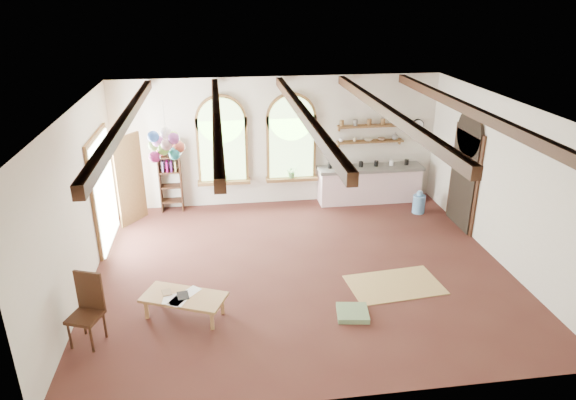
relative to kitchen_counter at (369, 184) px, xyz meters
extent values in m
plane|color=#4E2720|center=(-2.30, -3.20, -0.48)|extent=(8.00, 8.00, 0.00)
cube|color=brown|center=(-3.70, 0.24, 0.97)|extent=(1.24, 0.08, 1.64)
cylinder|color=brown|center=(-3.70, 0.24, 1.72)|extent=(1.24, 0.08, 1.24)
cube|color=#8DB86E|center=(-3.70, 0.20, 0.97)|extent=(1.10, 0.04, 1.50)
cube|color=brown|center=(-3.70, 0.15, 0.18)|extent=(1.30, 0.28, 0.08)
cube|color=brown|center=(-2.00, 0.24, 0.97)|extent=(1.24, 0.08, 1.64)
cylinder|color=brown|center=(-2.00, 0.24, 1.72)|extent=(1.24, 0.08, 1.24)
cube|color=#8DB86E|center=(-2.00, 0.20, 0.97)|extent=(1.10, 0.04, 1.50)
cube|color=brown|center=(-2.00, 0.15, 0.18)|extent=(1.30, 0.28, 0.08)
cube|color=brown|center=(-6.25, -1.40, 0.67)|extent=(0.10, 1.90, 2.50)
cube|color=black|center=(1.65, -1.70, 0.62)|extent=(0.10, 1.30, 2.40)
cube|color=white|center=(0.00, 0.00, -0.05)|extent=(2.60, 0.55, 0.86)
cube|color=slate|center=(0.00, 0.00, 0.42)|extent=(2.68, 0.62, 0.08)
cube|color=brown|center=(0.00, 0.18, 1.07)|extent=(1.70, 0.24, 0.04)
cube|color=brown|center=(0.00, 0.18, 1.47)|extent=(1.70, 0.24, 0.04)
cylinder|color=black|center=(1.25, 0.25, 1.42)|extent=(0.32, 0.04, 0.32)
cube|color=#3D2013|center=(-5.25, 0.12, 0.42)|extent=(0.03, 0.32, 1.80)
cube|color=#3D2013|center=(-4.75, 0.12, 0.42)|extent=(0.03, 0.32, 1.80)
cube|color=#A3754A|center=(-4.50, -4.48, -0.11)|extent=(1.51, 1.11, 0.05)
cube|color=#A3754A|center=(-5.13, -4.46, -0.30)|extent=(0.06, 0.06, 0.34)
cube|color=#A3754A|center=(-4.05, -4.92, -0.30)|extent=(0.06, 0.06, 0.34)
cube|color=#A3754A|center=(-4.95, -4.05, -0.30)|extent=(0.06, 0.06, 0.34)
cube|color=#A3754A|center=(-3.87, -4.51, -0.30)|extent=(0.06, 0.06, 0.34)
cube|color=#3D2013|center=(-5.95, -5.00, 0.00)|extent=(0.59, 0.59, 0.05)
cube|color=#3D2013|center=(-5.88, -4.81, 0.34)|extent=(0.44, 0.20, 0.67)
cube|color=tan|center=(-0.68, -4.05, -0.47)|extent=(1.79, 1.20, 0.02)
cube|color=#69875D|center=(-1.70, -4.87, -0.43)|extent=(0.59, 0.59, 0.09)
cylinder|color=#6299D2|center=(0.80, 0.00, -0.24)|extent=(0.32, 0.32, 0.47)
sphere|color=#6299D2|center=(0.80, 0.00, 0.05)|extent=(0.17, 0.17, 0.17)
cylinder|color=#6299D2|center=(1.00, -0.90, -0.25)|extent=(0.30, 0.30, 0.45)
sphere|color=#6299D2|center=(1.00, -0.90, 0.03)|extent=(0.16, 0.16, 0.16)
cylinder|color=white|center=(-4.78, -2.17, 2.30)|extent=(0.01, 0.01, 0.85)
sphere|color=teal|center=(-4.62, -2.12, 1.69)|extent=(0.22, 0.22, 0.22)
sphere|color=#F26D50|center=(-4.61, -2.00, 1.81)|extent=(0.22, 0.22, 0.22)
sphere|color=#ACFF35|center=(-4.67, -1.88, 1.93)|extent=(0.22, 0.22, 0.22)
sphere|color=white|center=(-4.80, -2.01, 2.05)|extent=(0.22, 0.22, 0.22)
sphere|color=#FF2846|center=(-4.91, -1.97, 1.69)|extent=(0.22, 0.22, 0.22)
sphere|color=#77AE4A|center=(-5.04, -2.00, 1.81)|extent=(0.22, 0.22, 0.22)
sphere|color=#DB67D7|center=(-4.95, -2.15, 1.93)|extent=(0.22, 0.22, 0.22)
sphere|color=#3772ED|center=(-5.01, -2.25, 2.05)|extent=(0.22, 0.22, 0.22)
sphere|color=#C52B8E|center=(-5.00, -2.39, 1.69)|extent=(0.22, 0.22, 0.22)
sphere|color=#92F556|center=(-4.84, -2.33, 1.81)|extent=(0.22, 0.22, 0.22)
sphere|color=#D49CAC|center=(-4.75, -2.41, 1.93)|extent=(0.22, 0.22, 0.22)
sphere|color=#A649AC|center=(-4.61, -2.44, 2.05)|extent=(0.22, 0.22, 0.22)
sphere|color=teal|center=(-4.64, -2.26, 1.69)|extent=(0.22, 0.22, 0.22)
sphere|color=#F26D50|center=(-4.54, -2.20, 1.81)|extent=(0.22, 0.22, 0.22)
imported|color=olive|center=(-4.86, -4.37, -0.08)|extent=(0.20, 0.25, 0.02)
cube|color=black|center=(-4.51, -4.48, -0.08)|extent=(0.23, 0.29, 0.01)
imported|color=#598C4C|center=(-3.70, 0.12, 0.37)|extent=(0.27, 0.23, 0.30)
imported|color=#598C4C|center=(-2.00, 0.12, 0.37)|extent=(0.27, 0.23, 0.30)
imported|color=white|center=(-0.75, 0.18, 1.14)|extent=(0.12, 0.10, 0.10)
imported|color=beige|center=(-0.40, 0.18, 1.14)|extent=(0.10, 0.10, 0.09)
imported|color=beige|center=(-0.05, 0.18, 1.12)|extent=(0.22, 0.22, 0.05)
imported|color=#8C664C|center=(0.30, 0.18, 1.12)|extent=(0.20, 0.20, 0.06)
imported|color=slate|center=(0.65, 0.18, 1.19)|extent=(0.18, 0.18, 0.19)
camera|label=1|loc=(-3.79, -11.92, 4.64)|focal=32.00mm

